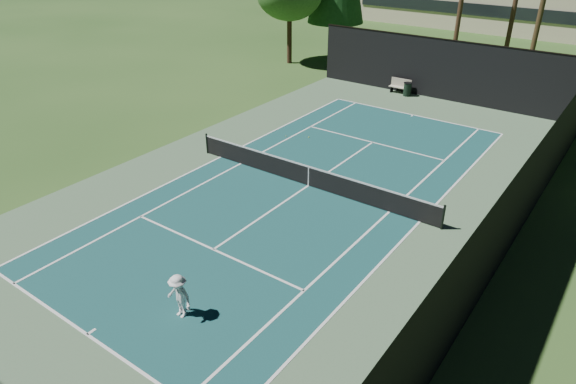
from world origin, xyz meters
name	(u,v)px	position (x,y,z in m)	size (l,w,h in m)	color
ground	(308,186)	(0.00, 0.00, 0.00)	(160.00, 160.00, 0.00)	#2E521E
apron_slab	(308,186)	(0.00, 0.00, 0.01)	(18.00, 32.00, 0.01)	#50704E
court_surface	(308,186)	(0.00, 0.00, 0.01)	(10.97, 23.77, 0.01)	#174A4A
court_lines	(308,186)	(0.00, 0.00, 0.02)	(11.07, 23.87, 0.01)	white
tennis_net	(309,175)	(0.00, 0.00, 0.56)	(12.90, 0.10, 1.10)	black
fence	(310,146)	(0.00, 0.06, 2.01)	(18.04, 32.05, 4.03)	black
player	(179,296)	(1.66, -9.64, 0.77)	(0.99, 0.57, 1.54)	white
tennis_ball_b	(286,136)	(-4.40, 4.29, 0.03)	(0.06, 0.06, 0.06)	#BACB2E
tennis_ball_c	(394,196)	(3.67, 1.37, 0.04)	(0.08, 0.08, 0.08)	yellow
tennis_ball_d	(309,137)	(-3.25, 4.90, 0.04)	(0.07, 0.07, 0.07)	#C1E534
park_bench	(400,86)	(-2.67, 15.63, 0.55)	(1.50, 0.45, 1.02)	beige
trash_bin	(407,89)	(-2.00, 15.33, 0.48)	(0.56, 0.56, 0.95)	black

